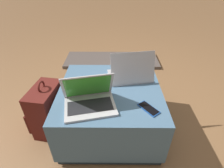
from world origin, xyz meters
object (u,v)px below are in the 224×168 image
(backpack, at_px, (47,110))
(cell_phone, at_px, (149,108))
(laptop_far, at_px, (131,73))
(laptop_near, at_px, (89,99))

(backpack, bearing_deg, cell_phone, 84.00)
(cell_phone, xyz_separation_m, backpack, (-0.82, 0.21, -0.22))
(laptop_far, distance_m, cell_phone, 0.40)
(laptop_near, relative_size, cell_phone, 2.39)
(laptop_far, height_order, cell_phone, laptop_far)
(backpack, bearing_deg, laptop_near, 75.65)
(cell_phone, relative_size, backpack, 0.32)
(laptop_near, distance_m, cell_phone, 0.41)
(laptop_near, bearing_deg, cell_phone, -17.89)
(cell_phone, bearing_deg, laptop_far, 67.07)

